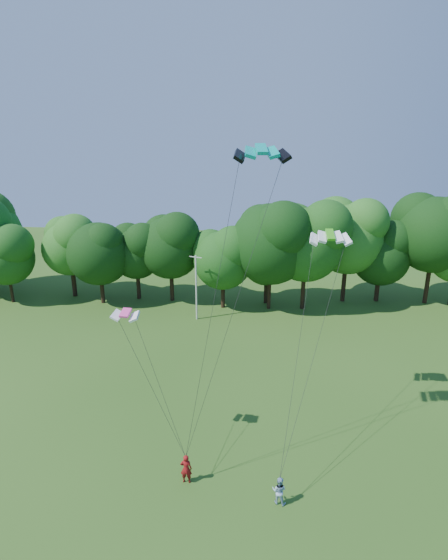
{
  "coord_description": "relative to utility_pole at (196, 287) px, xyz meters",
  "views": [
    {
      "loc": [
        2.86,
        -14.16,
        19.23
      ],
      "look_at": [
        0.33,
        13.0,
        10.39
      ],
      "focal_mm": 28.0,
      "sensor_mm": 36.0,
      "label": 1
    }
  ],
  "objects": [
    {
      "name": "kite_teal",
      "position": [
        6.96,
        -20.47,
        14.91
      ],
      "size": [
        3.07,
        1.71,
        0.6
      ],
      "rotation": [
        0.0,
        0.0,
        0.15
      ],
      "color": "#05A596",
      "rests_on": "ground"
    },
    {
      "name": "utility_pole",
      "position": [
        0.0,
        0.0,
        0.0
      ],
      "size": [
        1.41,
        0.58,
        7.36
      ],
      "rotation": [
        0.0,
        0.0,
        -0.35
      ],
      "color": "beige",
      "rests_on": "ground"
    },
    {
      "name": "kite_green",
      "position": [
        11.64,
        -15.45,
        9.32
      ],
      "size": [
        2.72,
        1.32,
        0.63
      ],
      "rotation": [
        0.0,
        0.0,
        0.06
      ],
      "color": "green",
      "rests_on": "ground"
    },
    {
      "name": "kite_flyer_left",
      "position": [
        3.09,
        -24.2,
        -2.87
      ],
      "size": [
        0.69,
        0.45,
        1.87
      ],
      "primitive_type": "imported",
      "rotation": [
        0.0,
        0.0,
        3.14
      ],
      "color": "maroon",
      "rests_on": "ground"
    },
    {
      "name": "tree_back_center",
      "position": [
        8.02,
        3.99,
        5.43
      ],
      "size": [
        10.16,
        10.16,
        14.78
      ],
      "color": "#332513",
      "rests_on": "ground"
    },
    {
      "name": "kite_pink",
      "position": [
        -0.86,
        -21.25,
        5.57
      ],
      "size": [
        1.72,
        0.94,
        0.37
      ],
      "rotation": [
        0.0,
        0.0,
        -0.09
      ],
      "color": "#FF46A2",
      "rests_on": "ground"
    },
    {
      "name": "kite_flyer_right",
      "position": [
        8.45,
        -25.25,
        -2.97
      ],
      "size": [
        0.96,
        0.83,
        1.68
      ],
      "primitive_type": "imported",
      "rotation": [
        0.0,
        0.0,
        2.87
      ],
      "color": "#9AB9D6",
      "rests_on": "ground"
    }
  ]
}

